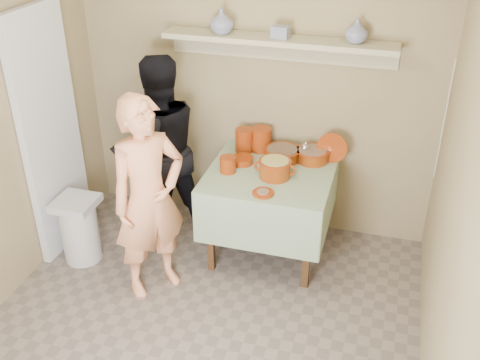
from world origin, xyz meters
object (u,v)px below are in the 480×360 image
(serving_table, at_px, (271,184))
(cazuela_rice, at_px, (275,167))
(person_cook, at_px, (149,199))
(person_helper, at_px, (159,150))
(trash_bin, at_px, (80,229))

(serving_table, bearing_deg, cazuela_rice, -60.37)
(person_cook, distance_m, serving_table, 1.01)
(person_helper, height_order, serving_table, person_helper)
(serving_table, relative_size, trash_bin, 1.74)
(person_helper, xyz_separation_m, cazuela_rice, (1.00, -0.10, 0.04))
(person_cook, xyz_separation_m, serving_table, (0.73, 0.68, -0.14))
(person_helper, relative_size, cazuela_rice, 4.88)
(serving_table, height_order, cazuela_rice, cazuela_rice)
(person_helper, bearing_deg, serving_table, 135.58)
(person_cook, relative_size, cazuela_rice, 4.73)
(person_helper, height_order, trash_bin, person_helper)
(person_helper, xyz_separation_m, serving_table, (0.96, -0.01, -0.16))
(cazuela_rice, relative_size, trash_bin, 0.59)
(cazuela_rice, bearing_deg, trash_bin, -163.45)
(person_helper, distance_m, cazuela_rice, 1.01)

